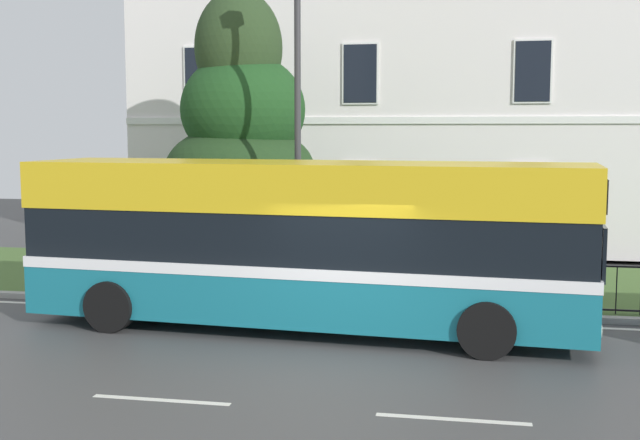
# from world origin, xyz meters

# --- Properties ---
(ground_plane) EXTENTS (60.00, 56.00, 0.18)m
(ground_plane) POSITION_xyz_m (0.00, 1.26, -0.01)
(ground_plane) COLOR #454445
(georgian_townhouse) EXTENTS (19.58, 10.27, 12.84)m
(georgian_townhouse) POSITION_xyz_m (1.32, 16.31, 6.57)
(georgian_townhouse) COLOR white
(georgian_townhouse) RESTS_ON ground_plane
(iron_verge_railing) EXTENTS (16.56, 0.04, 0.97)m
(iron_verge_railing) POSITION_xyz_m (1.32, 4.40, 0.62)
(iron_verge_railing) COLOR black
(iron_verge_railing) RESTS_ON ground_plane
(evergreen_tree) EXTENTS (4.32, 4.36, 7.25)m
(evergreen_tree) POSITION_xyz_m (-3.71, 7.86, 2.83)
(evergreen_tree) COLOR #423328
(evergreen_tree) RESTS_ON ground_plane
(single_decker_bus) EXTENTS (10.59, 3.21, 3.14)m
(single_decker_bus) POSITION_xyz_m (-0.86, 2.57, 1.65)
(single_decker_bus) COLOR #176C7E
(single_decker_bus) RESTS_ON ground_plane
(street_lamp_post) EXTENTS (0.36, 0.24, 7.64)m
(street_lamp_post) POSITION_xyz_m (-1.56, 5.07, 4.44)
(street_lamp_post) COLOR #333338
(street_lamp_post) RESTS_ON ground_plane
(litter_bin) EXTENTS (0.52, 0.52, 1.04)m
(litter_bin) POSITION_xyz_m (-5.19, 4.78, 0.64)
(litter_bin) COLOR #23472D
(litter_bin) RESTS_ON ground_plane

